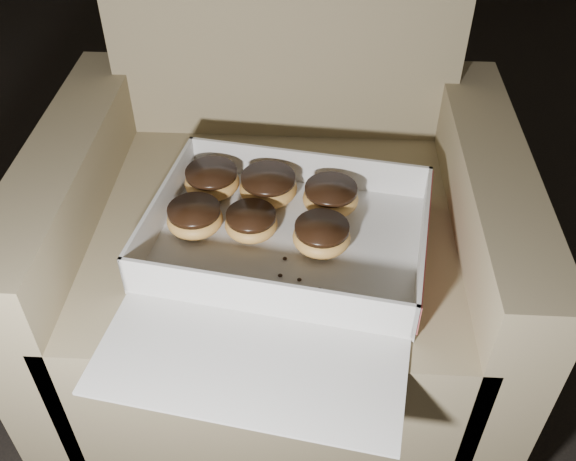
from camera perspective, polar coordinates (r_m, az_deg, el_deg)
The scene contains 14 objects.
floor at distance 1.31m, azimuth 16.33°, elevation -16.66°, with size 4.50×4.50×0.00m, color black.
armchair at distance 1.20m, azimuth -0.86°, elevation -1.09°, with size 0.81×0.68×0.84m.
bakery_box at distance 1.00m, azimuth -0.36°, elevation -2.32°, with size 0.50×0.56×0.07m.
donut_a at distance 1.00m, azimuth 3.00°, elevation -0.46°, with size 0.09×0.09×0.05m.
donut_b at distance 1.12m, azimuth -6.78°, elevation 4.41°, with size 0.10×0.10×0.05m.
donut_c at distance 1.03m, azimuth -3.29°, elevation 0.69°, with size 0.09×0.09×0.04m.
donut_d at distance 1.08m, azimuth 3.81°, elevation 2.97°, with size 0.09×0.09×0.05m.
donut_e at distance 1.10m, azimuth -1.76°, elevation 3.90°, with size 0.10×0.10×0.05m.
donut_f at distance 1.05m, azimuth -8.29°, elevation 1.11°, with size 0.09×0.09×0.05m.
crumb_a at distance 0.97m, azimuth -0.71°, elevation -4.01°, with size 0.01×0.01×0.00m, color black.
crumb_b at distance 1.00m, azimuth -0.29°, elevation -2.51°, with size 0.01×0.01×0.00m, color black.
crumb_c at distance 0.97m, azimuth 1.02°, elevation -4.39°, with size 0.01×0.01×0.00m, color black.
crumb_d at distance 0.93m, azimuth 8.23°, elevation -7.35°, with size 0.01×0.01×0.00m, color black.
crumb_e at distance 0.95m, azimuth 2.83°, elevation -5.27°, with size 0.01×0.01×0.00m, color black.
Camera 1 is at (-0.32, -0.67, 1.08)m, focal length 40.00 mm.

